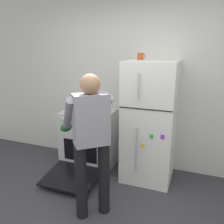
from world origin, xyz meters
TOP-DOWN VIEW (x-y plane):
  - kitchen_wall_back at (0.00, 1.95)m, footprint 6.00×0.10m
  - refrigerator at (0.36, 1.57)m, footprint 0.68×0.72m
  - stove_range at (-0.58, 1.55)m, footprint 0.76×1.22m
  - person_cook at (-0.07, 0.57)m, footprint 0.67×0.71m
  - red_pot at (-0.42, 1.52)m, footprint 0.34×0.24m
  - coffee_mug at (0.18, 1.62)m, footprint 0.11×0.08m
  - pepper_mill at (-0.88, 1.77)m, footprint 0.05×0.05m

SIDE VIEW (x-z plane):
  - stove_range at x=-0.58m, z-range -0.01..0.90m
  - refrigerator at x=0.36m, z-range 0.00..1.68m
  - person_cook at x=-0.07m, z-range 0.16..1.75m
  - red_pot at x=-0.42m, z-range 0.91..1.04m
  - pepper_mill at x=-0.88m, z-range 0.91..1.08m
  - kitchen_wall_back at x=0.00m, z-range 0.00..2.70m
  - coffee_mug at x=0.18m, z-range 1.68..1.77m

